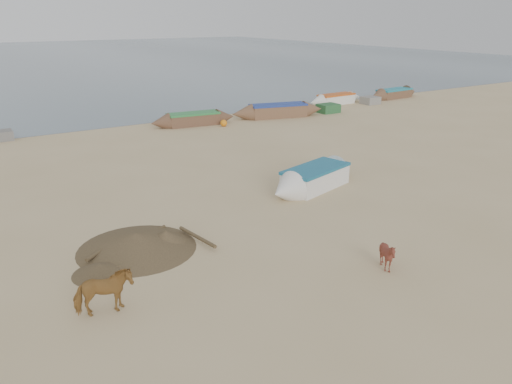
{
  "coord_description": "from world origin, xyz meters",
  "views": [
    {
      "loc": [
        -8.89,
        -10.11,
        6.94
      ],
      "look_at": [
        0.0,
        4.0,
        1.0
      ],
      "focal_mm": 35.0,
      "sensor_mm": 36.0,
      "label": 1
    }
  ],
  "objects": [
    {
      "name": "ground",
      "position": [
        0.0,
        0.0,
        0.0
      ],
      "size": [
        140.0,
        140.0,
        0.0
      ],
      "primitive_type": "plane",
      "color": "tan",
      "rests_on": "ground"
    },
    {
      "name": "near_canoe",
      "position": [
        3.91,
        5.5,
        0.46
      ],
      "size": [
        5.53,
        2.81,
        0.92
      ],
      "primitive_type": null,
      "rotation": [
        0.0,
        0.0,
        0.28
      ],
      "color": "white",
      "rests_on": "ground"
    },
    {
      "name": "waterline_canoes",
      "position": [
        1.05,
        20.19,
        0.43
      ],
      "size": [
        56.37,
        4.23,
        0.96
      ],
      "color": "brown",
      "rests_on": "ground"
    },
    {
      "name": "debris_pile",
      "position": [
        -4.51,
        3.86,
        0.27
      ],
      "size": [
        4.33,
        4.33,
        0.53
      ],
      "primitive_type": "cone",
      "rotation": [
        0.0,
        0.0,
        -0.18
      ],
      "color": "brown",
      "rests_on": "ground"
    },
    {
      "name": "calf_front",
      "position": [
        1.11,
        -1.29,
        0.46
      ],
      "size": [
        1.04,
        0.99,
        0.92
      ],
      "primitive_type": "imported",
      "rotation": [
        0.0,
        0.0,
        -1.22
      ],
      "color": "maroon",
      "rests_on": "ground"
    },
    {
      "name": "beach_clutter",
      "position": [
        3.92,
        19.59,
        0.3
      ],
      "size": [
        42.01,
        4.55,
        0.64
      ],
      "color": "#33714B",
      "rests_on": "ground"
    },
    {
      "name": "cow_adult",
      "position": [
        -6.39,
        0.79,
        0.6
      ],
      "size": [
        1.5,
        0.87,
        1.19
      ],
      "primitive_type": "imported",
      "rotation": [
        0.0,
        0.0,
        1.4
      ],
      "color": "olive",
      "rests_on": "ground"
    }
  ]
}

